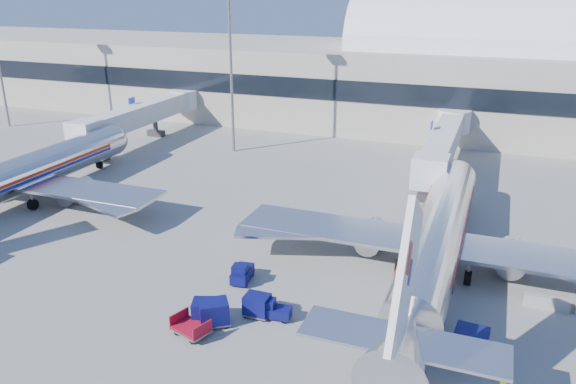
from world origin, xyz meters
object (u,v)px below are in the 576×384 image
at_px(cart_solo_near, 400,371).
at_px(tug_lead, 274,310).
at_px(barrier_near, 546,302).
at_px(tug_left, 242,273).
at_px(jetbridge_mid, 146,113).
at_px(airliner_main, 437,239).
at_px(airliner_mid, 17,176).
at_px(mast_west, 230,39).
at_px(cart_train_a, 257,305).
at_px(tug_right, 421,325).
at_px(cart_train_c, 206,311).
at_px(cart_solo_far, 471,342).
at_px(cart_train_b, 214,312).
at_px(jetbridge_near, 445,140).
at_px(cart_open_red, 192,329).

bearing_deg(cart_solo_near, tug_lead, 139.75).
height_order(barrier_near, cart_solo_near, cart_solo_near).
relative_size(tug_left, cart_solo_near, 1.17).
height_order(jetbridge_mid, tug_lead, jetbridge_mid).
xyz_separation_m(airliner_main, airliner_mid, (-42.00, 0.00, 0.00)).
relative_size(mast_west, cart_train_a, 12.65).
height_order(airliner_main, airliner_mid, same).
height_order(jetbridge_mid, tug_right, jetbridge_mid).
bearing_deg(airliner_main, cart_train_c, -136.49).
bearing_deg(cart_solo_far, mast_west, 137.86).
distance_m(airliner_main, cart_train_b, 18.03).
bearing_deg(tug_right, jetbridge_mid, 156.60).
height_order(mast_west, cart_train_c, mast_west).
xyz_separation_m(mast_west, cart_train_b, (17.32, -38.15, -13.85)).
bearing_deg(cart_train_b, cart_solo_far, -25.53).
height_order(jetbridge_near, barrier_near, jetbridge_near).
xyz_separation_m(tug_left, cart_solo_far, (16.89, -3.26, 0.24)).
bearing_deg(mast_west, jetbridge_mid, 176.79).
bearing_deg(cart_solo_far, jetbridge_near, 103.68).
xyz_separation_m(barrier_near, cart_train_c, (-21.29, -10.11, 0.43)).
relative_size(airliner_main, jetbridge_mid, 1.35).
distance_m(jetbridge_mid, tug_left, 45.36).
height_order(tug_lead, cart_train_b, cart_train_b).
bearing_deg(barrier_near, cart_train_c, -154.60).
xyz_separation_m(airliner_mid, barrier_near, (50.00, -2.51, -2.48)).
bearing_deg(cart_train_c, cart_solo_far, -10.58).
bearing_deg(jetbridge_mid, cart_open_red, -52.68).
bearing_deg(cart_train_c, airliner_mid, 136.80).
relative_size(barrier_near, tug_right, 1.25).
distance_m(cart_solo_far, cart_open_red, 17.44).
bearing_deg(mast_west, cart_train_a, -61.60).
bearing_deg(tug_left, cart_train_a, -149.72).
xyz_separation_m(tug_lead, cart_train_c, (-4.01, -2.14, 0.25)).
bearing_deg(barrier_near, mast_west, 143.62).
relative_size(airliner_mid, cart_solo_near, 16.69).
bearing_deg(airliner_mid, airliner_main, 0.00).
bearing_deg(jetbridge_near, cart_train_b, -104.79).
distance_m(tug_lead, cart_solo_near, 9.87).
bearing_deg(cart_train_a, tug_lead, 6.58).
xyz_separation_m(tug_left, cart_train_b, (0.80, -5.91, 0.20)).
bearing_deg(tug_left, jetbridge_mid, 35.58).
bearing_deg(cart_solo_near, cart_train_a, 142.83).
distance_m(tug_lead, cart_train_c, 4.55).
bearing_deg(jetbridge_near, cart_open_red, -105.32).
relative_size(airliner_mid, jetbridge_mid, 1.35).
relative_size(mast_west, cart_open_red, 8.22).
xyz_separation_m(jetbridge_near, barrier_near, (10.40, -28.81, -3.48)).
relative_size(mast_west, cart_solo_far, 10.37).
distance_m(cart_train_b, cart_solo_far, 16.31).
height_order(cart_train_a, cart_train_b, cart_train_b).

